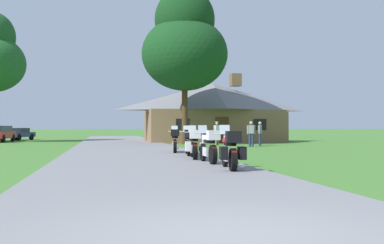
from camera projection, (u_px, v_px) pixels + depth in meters
name	position (u px, v px, depth m)	size (l,w,h in m)	color
ground_plane	(129.00, 151.00, 24.67)	(500.00, 500.00, 0.00)	#42752D
asphalt_driveway	(131.00, 152.00, 22.71)	(6.40, 80.00, 0.06)	slate
motorcycle_red_nearest_to_camera	(230.00, 151.00, 13.03)	(0.85, 2.08, 1.30)	black
motorcycle_white_second_in_row	(209.00, 147.00, 15.48)	(0.66, 2.08, 1.30)	black
motorcycle_black_third_in_row	(194.00, 145.00, 17.46)	(0.87, 2.08, 1.30)	black
motorcycle_white_fourth_in_row	(188.00, 142.00, 19.69)	(0.72, 2.08, 1.30)	black
motorcycle_orange_farthest_in_row	(175.00, 141.00, 21.94)	(0.75, 2.08, 1.30)	black
stone_lodge	(213.00, 112.00, 39.54)	(12.19, 6.58, 6.02)	brown
bystander_white_shirt_near_lodge	(217.00, 132.00, 32.05)	(0.50, 0.35, 1.69)	#75664C
bystander_gray_shirt_beside_signpost	(260.00, 132.00, 31.07)	(0.35, 0.50, 1.67)	navy
bystander_gray_shirt_by_tree	(251.00, 133.00, 29.44)	(0.53, 0.31, 1.67)	navy
tree_by_lodge_front	(185.00, 44.00, 33.78)	(6.45, 6.45, 11.76)	#422D19
parked_navy_sedan_far_left	(17.00, 134.00, 43.97)	(3.00, 4.56, 1.20)	navy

